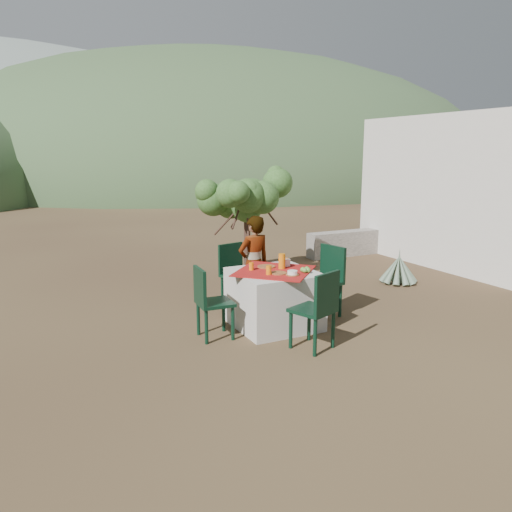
{
  "coord_description": "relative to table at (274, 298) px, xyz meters",
  "views": [
    {
      "loc": [
        -3.43,
        -5.55,
        2.29
      ],
      "look_at": [
        -0.47,
        0.44,
        0.89
      ],
      "focal_mm": 35.0,
      "sensor_mm": 36.0,
      "label": 1
    }
  ],
  "objects": [
    {
      "name": "ground",
      "position": [
        0.4,
        -0.04,
        -0.38
      ],
      "size": [
        160.0,
        160.0,
        0.0
      ],
      "primitive_type": "plane",
      "color": "#3C281B",
      "rests_on": "ground"
    },
    {
      "name": "stone_wall",
      "position": [
        4.0,
        3.36,
        -0.1
      ],
      "size": [
        2.6,
        0.35,
        0.55
      ],
      "primitive_type": "cube",
      "color": "gray",
      "rests_on": "ground"
    },
    {
      "name": "chair_far",
      "position": [
        -0.08,
        1.1,
        0.14
      ],
      "size": [
        0.51,
        0.51,
        0.93
      ],
      "rotation": [
        0.0,
        0.0,
        0.22
      ],
      "color": "black",
      "rests_on": "ground"
    },
    {
      "name": "white_bowl",
      "position": [
        0.09,
        -0.32,
        0.42
      ],
      "size": [
        0.13,
        0.13,
        0.05
      ],
      "primitive_type": "cylinder",
      "color": "white",
      "rests_on": "bowl_plate"
    },
    {
      "name": "hill_near_right",
      "position": [
        12.4,
        35.96,
        -0.38
      ],
      "size": [
        48.0,
        48.0,
        20.0
      ],
      "primitive_type": "ellipsoid",
      "color": "#354E2B",
      "rests_on": "ground"
    },
    {
      "name": "chair_right",
      "position": [
        0.88,
        0.08,
        0.17
      ],
      "size": [
        0.54,
        0.54,
        0.99
      ],
      "rotation": [
        0.0,
        0.0,
        4.91
      ],
      "color": "black",
      "rests_on": "ground"
    },
    {
      "name": "fruit_cluster",
      "position": [
        0.31,
        -0.27,
        0.42
      ],
      "size": [
        0.13,
        0.13,
        0.07
      ],
      "color": "#609C38",
      "rests_on": "table"
    },
    {
      "name": "hill_far_right",
      "position": [
        28.4,
        45.96,
        -0.38
      ],
      "size": [
        36.0,
        36.0,
        14.0
      ],
      "primitive_type": "ellipsoid",
      "color": "slate",
      "rests_on": "ground"
    },
    {
      "name": "napkin_holder",
      "position": [
        0.27,
        0.14,
        0.43
      ],
      "size": [
        0.08,
        0.06,
        0.1
      ],
      "primitive_type": "cube",
      "rotation": [
        0.0,
        0.0,
        -0.14
      ],
      "color": "white",
      "rests_on": "table"
    },
    {
      "name": "jar_right",
      "position": [
        0.3,
        0.22,
        0.43
      ],
      "size": [
        0.06,
        0.06,
        0.1
      ],
      "primitive_type": "cylinder",
      "color": "#D96026",
      "rests_on": "table"
    },
    {
      "name": "glass_far",
      "position": [
        -0.26,
        0.16,
        0.43
      ],
      "size": [
        0.06,
        0.06,
        0.1
      ],
      "primitive_type": "cylinder",
      "color": "orange",
      "rests_on": "table"
    },
    {
      "name": "chair_left",
      "position": [
        -0.94,
        -0.04,
        0.12
      ],
      "size": [
        0.44,
        0.44,
        0.91
      ],
      "rotation": [
        0.0,
        0.0,
        1.52
      ],
      "color": "black",
      "rests_on": "ground"
    },
    {
      "name": "glass_near",
      "position": [
        -0.17,
        -0.16,
        0.44
      ],
      "size": [
        0.07,
        0.07,
        0.11
      ],
      "primitive_type": "cylinder",
      "color": "orange",
      "rests_on": "table"
    },
    {
      "name": "person",
      "position": [
        0.06,
        0.72,
        0.32
      ],
      "size": [
        0.55,
        0.4,
        1.4
      ],
      "primitive_type": "imported",
      "rotation": [
        0.0,
        0.0,
        3.28
      ],
      "color": "#8C6651",
      "rests_on": "ground"
    },
    {
      "name": "chair_near",
      "position": [
        0.07,
        -0.95,
        0.15
      ],
      "size": [
        0.56,
        0.56,
        0.95
      ],
      "rotation": [
        0.0,
        0.0,
        3.5
      ],
      "color": "black",
      "rests_on": "ground"
    },
    {
      "name": "hill_far_center",
      "position": [
        -3.6,
        51.96,
        -0.38
      ],
      "size": [
        60.0,
        60.0,
        24.0
      ],
      "primitive_type": "ellipsoid",
      "color": "slate",
      "rests_on": "ground"
    },
    {
      "name": "agave",
      "position": [
        3.04,
        0.99,
        -0.14
      ],
      "size": [
        0.67,
        0.65,
        0.7
      ],
      "rotation": [
        0.0,
        0.0,
        0.09
      ],
      "color": "slate",
      "rests_on": "ground"
    },
    {
      "name": "shrub_tree",
      "position": [
        0.77,
        2.4,
        1.02
      ],
      "size": [
        1.51,
        1.48,
        1.77
      ],
      "color": "#492F24",
      "rests_on": "ground"
    },
    {
      "name": "juice_pitcher",
      "position": [
        0.14,
        0.05,
        0.48
      ],
      "size": [
        0.09,
        0.09,
        0.2
      ],
      "primitive_type": "cylinder",
      "color": "orange",
      "rests_on": "table"
    },
    {
      "name": "table",
      "position": [
        0.0,
        0.0,
        0.0
      ],
      "size": [
        1.3,
        1.3,
        0.76
      ],
      "color": "silver",
      "rests_on": "ground"
    },
    {
      "name": "jar_left",
      "position": [
        0.27,
        0.16,
        0.43
      ],
      "size": [
        0.06,
        0.06,
        0.1
      ],
      "primitive_type": "cylinder",
      "color": "#D96026",
      "rests_on": "table"
    },
    {
      "name": "plate_far",
      "position": [
        -0.0,
        0.22,
        0.39
      ],
      "size": [
        0.24,
        0.24,
        0.01
      ],
      "primitive_type": "cylinder",
      "color": "brown",
      "rests_on": "table"
    },
    {
      "name": "plate_near",
      "position": [
        -0.03,
        -0.17,
        0.39
      ],
      "size": [
        0.21,
        0.21,
        0.01
      ],
      "primitive_type": "cylinder",
      "color": "brown",
      "rests_on": "table"
    },
    {
      "name": "guesthouse",
      "position": [
        6.0,
        1.76,
        1.12
      ],
      "size": [
        3.2,
        4.2,
        3.0
      ],
      "primitive_type": "cube",
      "color": "silver",
      "rests_on": "ground"
    },
    {
      "name": "bowl_plate",
      "position": [
        0.09,
        -0.32,
        0.39
      ],
      "size": [
        0.17,
        0.17,
        0.01
      ],
      "primitive_type": "cylinder",
      "color": "brown",
      "rests_on": "table"
    }
  ]
}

